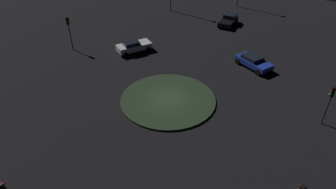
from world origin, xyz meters
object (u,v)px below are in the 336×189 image
(car_blue, at_px, (253,61))
(traffic_light_east, at_px, (330,98))
(car_white, at_px, (134,46))
(traffic_light_west, at_px, (69,27))
(car_black, at_px, (229,20))

(car_blue, distance_m, traffic_light_east, 10.73)
(car_white, distance_m, traffic_light_west, 7.97)
(car_white, relative_size, car_blue, 0.99)
(car_white, bearing_deg, car_black, 5.40)
(car_black, bearing_deg, car_white, -28.92)
(car_blue, height_order, car_black, car_black)
(car_black, relative_size, traffic_light_east, 1.12)
(car_blue, distance_m, traffic_light_west, 22.00)
(car_white, xyz_separation_m, car_blue, (13.72, 4.18, -0.03))
(car_blue, height_order, traffic_light_east, traffic_light_east)
(traffic_light_east, bearing_deg, car_black, -64.46)
(car_white, relative_size, traffic_light_west, 1.07)
(car_blue, relative_size, traffic_light_east, 1.22)
(car_white, height_order, car_black, car_white)
(car_white, xyz_separation_m, traffic_light_east, (22.13, -2.19, 1.94))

